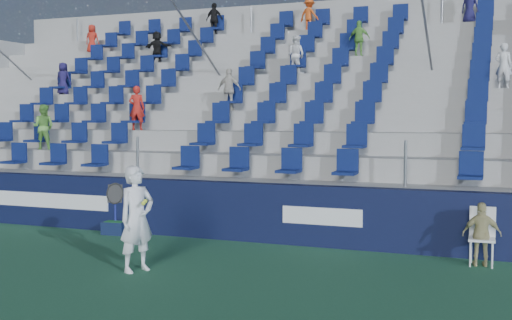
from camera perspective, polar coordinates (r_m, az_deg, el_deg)
The scene contains 7 objects.
ground at distance 10.50m, azimuth -6.64°, elevation -10.27°, with size 70.00×70.00×0.00m, color #2A6241.
sponsor_wall at distance 13.20m, azimuth -0.26°, elevation -4.65°, with size 24.00×0.32×1.20m.
grandstand at distance 17.89m, azimuth 5.69°, elevation 2.54°, with size 24.00×8.17×6.63m.
tennis_player at distance 10.80m, azimuth -10.56°, elevation -5.14°, with size 0.73×0.76×1.76m.
line_judge_chair at distance 11.83m, azimuth 19.46°, elevation -6.04°, with size 0.45×0.46×1.00m.
line_judge at distance 11.68m, azimuth 19.43°, elevation -6.25°, with size 0.65×0.27×1.10m, color tan.
ball_bin at distance 14.33m, azimuth -12.44°, elevation -5.86°, with size 0.53×0.37×0.29m.
Camera 1 is at (4.75, -9.00, 2.58)m, focal length 45.00 mm.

